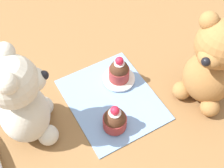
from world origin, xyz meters
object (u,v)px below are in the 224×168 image
object	(u,v)px
cupcake_near_cream_bear	(115,120)
saucer_plate	(119,79)
teddy_bear_cream	(22,101)
teddy_bear_tan	(212,65)
cupcake_near_tan_bear	(119,71)

from	to	relation	value
cupcake_near_cream_bear	saucer_plate	world-z (taller)	cupcake_near_cream_bear
teddy_bear_cream	saucer_plate	size ratio (longest dim) A/B	2.91
teddy_bear_cream	teddy_bear_tan	bearing A→B (deg)	-91.96
teddy_bear_tan	cupcake_near_tan_bear	xyz separation A→B (m)	(0.12, 0.13, -0.06)
teddy_bear_cream	cupcake_near_cream_bear	bearing A→B (deg)	-103.81
teddy_bear_tan	cupcake_near_cream_bear	xyz separation A→B (m)	(0.02, 0.20, -0.07)
saucer_plate	cupcake_near_tan_bear	distance (m)	0.03
teddy_bear_tan	saucer_plate	xyz separation A→B (m)	(0.12, 0.13, -0.09)
teddy_bear_cream	cupcake_near_tan_bear	size ratio (longest dim) A/B	3.16
teddy_bear_tan	cupcake_near_cream_bear	bearing A→B (deg)	-117.90
teddy_bear_cream	teddy_bear_tan	distance (m)	0.36
saucer_plate	teddy_bear_tan	bearing A→B (deg)	-132.29
cupcake_near_tan_bear	cupcake_near_cream_bear	bearing A→B (deg)	145.45
cupcake_near_cream_bear	saucer_plate	distance (m)	0.12
cupcake_near_cream_bear	teddy_bear_cream	bearing A→B (deg)	61.68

